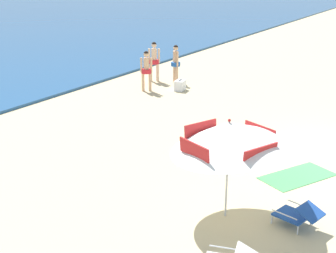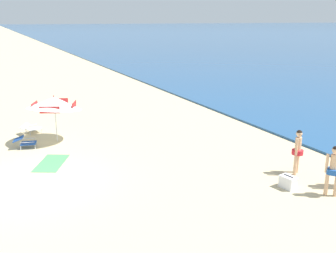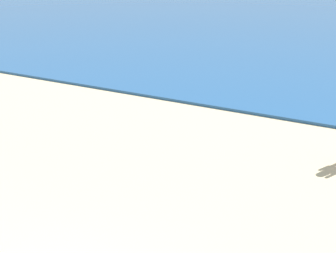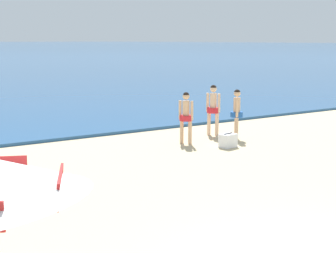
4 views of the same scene
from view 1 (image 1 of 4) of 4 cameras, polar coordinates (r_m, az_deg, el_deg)
beach_umbrella_striped_main at (r=9.16m, az=7.22°, el=-1.00°), size 3.28×3.29×2.14m
lounge_chair_beside_umbrella at (r=9.64m, az=15.21°, el=-9.99°), size 0.72×0.97×0.51m
person_standing_near_shore at (r=20.32m, az=-1.66°, el=8.05°), size 0.41×0.45×1.67m
person_standing_beside at (r=20.04m, az=0.92°, el=7.76°), size 0.39×0.39×1.59m
person_wading_in at (r=18.75m, az=-2.59°, el=6.94°), size 0.39×0.41×1.58m
cooler_box at (r=18.99m, az=1.44°, el=4.90°), size 0.55×0.43×0.43m
beach_towel at (r=11.86m, az=15.13°, el=-5.73°), size 2.01×1.61×0.01m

